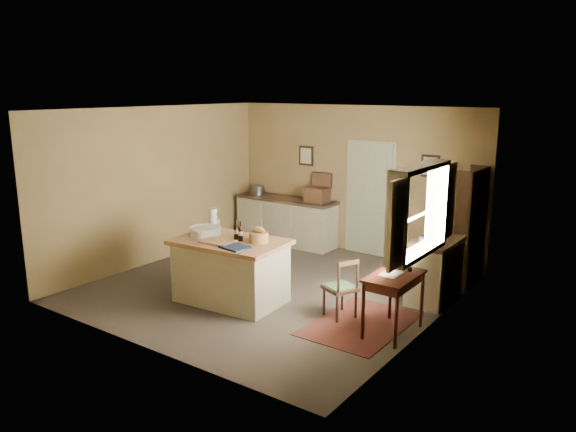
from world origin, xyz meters
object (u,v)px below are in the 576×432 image
(sideboard, at_px, (287,219))
(desk_chair, at_px, (340,288))
(right_cabinet, at_px, (435,270))
(writing_desk, at_px, (394,283))
(shelving_unit, at_px, (471,226))
(work_island, at_px, (230,269))

(sideboard, bearing_deg, desk_chair, -43.36)
(desk_chair, bearing_deg, right_cabinet, 82.52)
(writing_desk, distance_m, shelving_unit, 2.45)
(work_island, relative_size, writing_desk, 1.93)
(work_island, xyz_separation_m, desk_chair, (1.57, 0.41, -0.08))
(writing_desk, bearing_deg, desk_chair, 175.66)
(sideboard, relative_size, right_cabinet, 2.11)
(sideboard, bearing_deg, writing_desk, -36.78)
(work_island, relative_size, right_cabinet, 1.65)
(sideboard, xyz_separation_m, writing_desk, (3.52, -2.63, 0.18))
(writing_desk, distance_m, right_cabinet, 1.38)
(desk_chair, relative_size, right_cabinet, 0.81)
(desk_chair, bearing_deg, work_island, -141.36)
(work_island, height_order, sideboard, work_island)
(work_island, distance_m, right_cabinet, 2.92)
(right_cabinet, bearing_deg, desk_chair, -121.40)
(shelving_unit, bearing_deg, writing_desk, -93.49)
(shelving_unit, bearing_deg, sideboard, 176.88)
(writing_desk, height_order, right_cabinet, right_cabinet)
(work_island, bearing_deg, shelving_unit, 43.39)
(writing_desk, height_order, desk_chair, writing_desk)
(work_island, distance_m, sideboard, 3.20)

